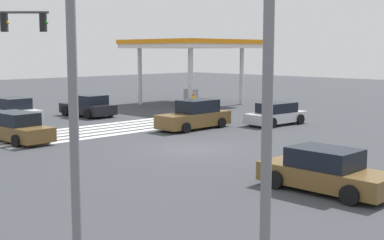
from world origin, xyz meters
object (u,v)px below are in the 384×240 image
Objects in this scene: car_4 at (325,172)px; street_light_pole_a at (268,48)px; car_3 at (16,128)px; street_light_pole_b at (71,22)px; car_0 at (14,112)px; car_5 at (195,116)px; pedestrian at (194,104)px; car_1 at (88,106)px; car_2 at (276,114)px.

car_4 is 0.57× the size of street_light_pole_a.
car_3 is 20.27m from street_light_pole_b.
car_5 reaches higher than car_0.
car_0 is at bearing -57.13° from car_5.
pedestrian is at bearing 88.01° from car_3.
car_1 is at bearing 123.52° from car_3.
street_light_pole_a reaches higher than car_3.
car_4 is 2.50× the size of pedestrian.
car_5 is (-6.56, 9.91, 0.02)m from car_0.
car_0 is 0.95× the size of car_1.
street_light_pole_b is (17.69, 14.99, 4.33)m from car_5.
car_3 is 16.58m from car_4.
car_3 is (8.65, 6.46, 0.01)m from car_1.
car_3 is at bearing 123.53° from car_1.
street_light_pole_b reaches higher than street_light_pole_a.
car_3 is 0.60× the size of street_light_pole_a.
car_5 is at bearing -139.73° from street_light_pole_b.
car_3 is at bearing -170.88° from car_4.
street_light_pole_a reaches higher than car_0.
car_0 is 0.94× the size of car_2.
car_2 is 26.26m from street_light_pole_b.
car_4 is 0.92× the size of car_5.
car_1 is at bearing -99.32° from pedestrian.
car_1 is at bearing -83.99° from car_5.
car_1 is 0.99× the size of car_2.
car_4 is (11.94, 10.84, 0.01)m from car_2.
street_light_pole_b is (10.65, 1.78, 4.43)m from car_4.
street_light_pole_b reaches higher than car_1.
car_1 is (-5.44, 0.31, -0.05)m from car_0.
car_2 is 0.57× the size of street_light_pole_a.
car_2 is at bearing 131.89° from car_4.
car_1 is at bearing -118.92° from street_light_pole_a.
car_3 reaches higher than car_2.
car_4 is at bearing 13.27° from pedestrian.
car_5 reaches higher than car_3.
car_0 is 0.48× the size of street_light_pole_b.
pedestrian is at bearing -138.74° from street_light_pole_b.
car_2 is (-11.46, 12.27, -0.09)m from car_0.
car_2 is at bearing 60.64° from pedestrian.
car_5 is 0.63× the size of street_light_pole_a.
car_1 is 7.60m from pedestrian.
car_1 is 13.39m from car_2.
street_light_pole_a reaches higher than car_2.
car_5 is at bearing -176.57° from car_1.
car_1 reaches higher than car_4.
car_5 is 23.59m from street_light_pole_b.
car_0 is at bearing 178.45° from car_4.
car_1 reaches higher than car_2.
car_2 is 0.94× the size of car_3.
pedestrian is at bearing -147.66° from car_1.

